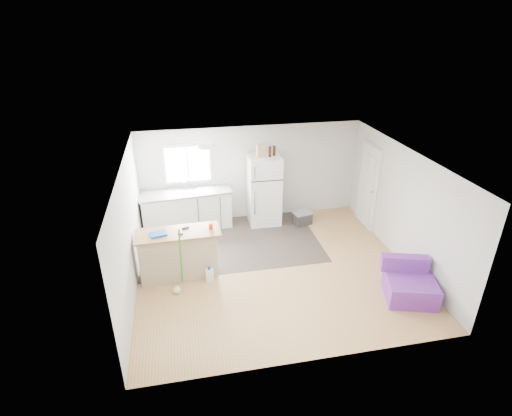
{
  "coord_description": "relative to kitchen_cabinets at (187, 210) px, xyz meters",
  "views": [
    {
      "loc": [
        -1.71,
        -6.73,
        4.77
      ],
      "look_at": [
        -0.23,
        0.7,
        1.1
      ],
      "focal_mm": 28.0,
      "sensor_mm": 36.0,
      "label": 1
    }
  ],
  "objects": [
    {
      "name": "room",
      "position": [
        1.66,
        -2.16,
        0.7
      ],
      "size": [
        5.51,
        5.01,
        2.41
      ],
      "color": "#AB8448",
      "rests_on": "ground"
    },
    {
      "name": "vinyl_zone",
      "position": [
        0.94,
        -0.91,
        -0.49
      ],
      "size": [
        4.05,
        2.5,
        0.0
      ],
      "primitive_type": "cube",
      "color": "#372E29",
      "rests_on": "floor"
    },
    {
      "name": "window",
      "position": [
        0.11,
        0.32,
        1.06
      ],
      "size": [
        1.18,
        0.06,
        0.98
      ],
      "color": "white",
      "rests_on": "back_wall"
    },
    {
      "name": "interior_door",
      "position": [
        4.39,
        -0.61,
        0.52
      ],
      "size": [
        0.11,
        0.92,
        2.1
      ],
      "color": "white",
      "rests_on": "right_wall"
    },
    {
      "name": "ceiling_fixture",
      "position": [
        0.46,
        -0.96,
        1.87
      ],
      "size": [
        0.3,
        0.3,
        0.07
      ],
      "primitive_type": "cylinder",
      "color": "white",
      "rests_on": "ceiling"
    },
    {
      "name": "kitchen_cabinets",
      "position": [
        0.0,
        0.0,
        0.0
      ],
      "size": [
        2.22,
        0.86,
        1.26
      ],
      "rotation": [
        0.0,
        0.0,
        0.09
      ],
      "color": "white",
      "rests_on": "floor"
    },
    {
      "name": "peninsula",
      "position": [
        -0.25,
        -2.01,
        0.01
      ],
      "size": [
        1.65,
        0.66,
        1.0
      ],
      "rotation": [
        0.0,
        0.0,
        0.02
      ],
      "color": "tan",
      "rests_on": "floor"
    },
    {
      "name": "refrigerator",
      "position": [
        1.92,
        -0.04,
        0.38
      ],
      "size": [
        0.78,
        0.75,
        1.75
      ],
      "rotation": [
        0.0,
        0.0,
        -0.02
      ],
      "color": "white",
      "rests_on": "floor"
    },
    {
      "name": "cooler",
      "position": [
        2.85,
        -0.36,
        -0.32
      ],
      "size": [
        0.5,
        0.39,
        0.34
      ],
      "rotation": [
        0.0,
        0.0,
        0.22
      ],
      "color": "#2D2D2F",
      "rests_on": "floor"
    },
    {
      "name": "purple_seat",
      "position": [
        3.93,
        -3.52,
        -0.23
      ],
      "size": [
        1.07,
        1.05,
        0.72
      ],
      "rotation": [
        0.0,
        0.0,
        -0.29
      ],
      "color": "purple",
      "rests_on": "floor"
    },
    {
      "name": "cleaner_jug",
      "position": [
        0.33,
        -2.32,
        -0.35
      ],
      "size": [
        0.16,
        0.13,
        0.32
      ],
      "rotation": [
        0.0,
        0.0,
        -0.18
      ],
      "color": "white",
      "rests_on": "floor"
    },
    {
      "name": "mop",
      "position": [
        -0.3,
        -2.55,
        -0.26
      ],
      "size": [
        0.24,
        0.39,
        1.4
      ],
      "rotation": [
        0.0,
        0.0,
        0.1
      ],
      "color": "green",
      "rests_on": "floor"
    },
    {
      "name": "red_cup",
      "position": [
        0.42,
        -2.01,
        0.57
      ],
      "size": [
        0.1,
        0.1,
        0.12
      ],
      "primitive_type": "cylinder",
      "rotation": [
        0.0,
        0.0,
        0.28
      ],
      "color": "red",
      "rests_on": "peninsula"
    },
    {
      "name": "blue_tray",
      "position": [
        -0.58,
        -2.05,
        0.53
      ],
      "size": [
        0.34,
        0.29,
        0.04
      ],
      "primitive_type": "cube",
      "rotation": [
        0.0,
        0.0,
        0.24
      ],
      "color": "#1349B5",
      "rests_on": "peninsula"
    },
    {
      "name": "tool_a",
      "position": [
        -0.06,
        -1.9,
        0.53
      ],
      "size": [
        0.15,
        0.09,
        0.03
      ],
      "primitive_type": "cube",
      "rotation": [
        0.0,
        0.0,
        0.28
      ],
      "color": "black",
      "rests_on": "peninsula"
    },
    {
      "name": "tool_b",
      "position": [
        -0.17,
        -2.12,
        0.52
      ],
      "size": [
        0.11,
        0.06,
        0.03
      ],
      "primitive_type": "cube",
      "rotation": [
        0.0,
        0.0,
        -0.22
      ],
      "color": "black",
      "rests_on": "peninsula"
    },
    {
      "name": "cardboard_box",
      "position": [
        1.82,
        -0.07,
        1.41
      ],
      "size": [
        0.21,
        0.13,
        0.3
      ],
      "primitive_type": "cube",
      "rotation": [
        0.0,
        0.0,
        0.18
      ],
      "color": "tan",
      "rests_on": "refrigerator"
    },
    {
      "name": "bottle_left",
      "position": [
        2.04,
        -0.11,
        1.38
      ],
      "size": [
        0.08,
        0.08,
        0.25
      ],
      "primitive_type": "cylinder",
      "rotation": [
        0.0,
        0.0,
        0.12
      ],
      "color": "#3B170A",
      "rests_on": "refrigerator"
    },
    {
      "name": "bottle_right",
      "position": [
        2.16,
        -0.03,
        1.38
      ],
      "size": [
        0.09,
        0.09,
        0.25
      ],
      "primitive_type": "cylinder",
      "rotation": [
        0.0,
        0.0,
        -0.41
      ],
      "color": "#3B170A",
      "rests_on": "refrigerator"
    }
  ]
}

